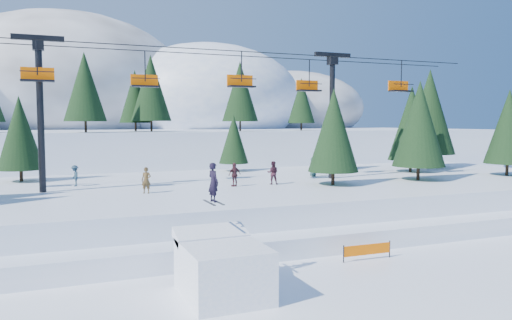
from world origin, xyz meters
name	(u,v)px	position (x,y,z in m)	size (l,w,h in m)	color
ground	(280,301)	(0.00, 0.00, 0.00)	(160.00, 160.00, 0.00)	white
mid_shelf	(177,203)	(0.00, 18.00, 1.25)	(70.00, 22.00, 2.50)	white
berm	(219,243)	(0.00, 8.00, 0.55)	(70.00, 6.00, 1.10)	white
mountain_ridge	(73,107)	(-5.09, 73.38, 9.64)	(119.00, 60.26, 26.46)	white
jump_kicker	(222,267)	(-1.95, 1.41, 1.20)	(3.19, 4.40, 5.40)	white
chairlift	(200,92)	(1.81, 18.05, 9.32)	(46.00, 3.21, 10.28)	black
conifer_stand	(219,123)	(3.49, 18.68, 7.09)	(61.89, 17.52, 10.02)	black
distant_skiers	(164,177)	(-1.16, 16.64, 3.36)	(25.72, 8.09, 1.86)	#462228
banner_near	(367,250)	(6.69, 3.66, 0.54)	(2.86, 0.11, 0.90)	black
banner_far	(391,233)	(10.23, 6.35, 0.54)	(2.81, 0.60, 0.90)	black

